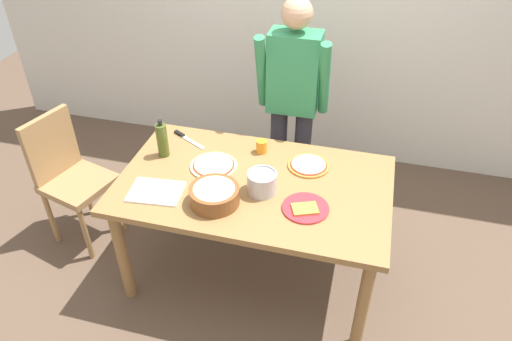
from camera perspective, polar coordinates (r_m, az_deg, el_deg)
ground at (r=3.34m, az=-0.22°, el=-11.71°), size 8.00×8.00×0.00m
wall_back at (r=3.97m, az=6.04°, el=18.95°), size 5.60×0.10×2.60m
dining_table at (r=2.87m, az=-0.25°, el=-2.83°), size 1.60×0.96×0.76m
person_cook at (r=3.33m, az=4.40°, el=8.65°), size 0.49×0.25×1.62m
chair_wooden_left at (r=3.50m, az=-21.41°, el=-0.26°), size 0.49×0.49×0.95m
pizza_raw_on_board at (r=2.95m, az=-5.08°, el=0.59°), size 0.29×0.29×0.02m
pizza_cooked_on_tray at (r=2.96m, az=6.28°, el=0.64°), size 0.26×0.26×0.02m
plate_with_slice at (r=2.64m, az=5.91°, el=-4.48°), size 0.26×0.26×0.02m
popcorn_bowl at (r=2.65m, az=-4.99°, el=-2.78°), size 0.28×0.28×0.11m
olive_oil_bottle at (r=3.04m, az=-11.11°, el=3.60°), size 0.07×0.07×0.26m
steel_pot at (r=2.71m, az=0.70°, el=-1.41°), size 0.17×0.17×0.13m
cup_orange at (r=3.05m, az=0.66°, el=2.90°), size 0.07×0.07×0.08m
cutting_board_white at (r=2.80m, az=-11.84°, el=-2.49°), size 0.32×0.25×0.01m
chef_knife at (r=3.24m, az=-8.40°, el=3.91°), size 0.26×0.16×0.02m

